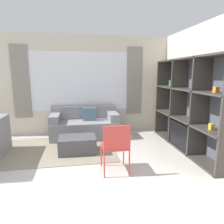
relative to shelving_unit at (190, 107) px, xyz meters
name	(u,v)px	position (x,y,z in m)	size (l,w,h in m)	color
ground_plane	(87,201)	(-2.32, -1.54, -0.96)	(16.00, 16.00, 0.00)	beige
wall_back	(80,85)	(-2.32, 1.72, 0.40)	(6.18, 0.11, 2.70)	beige
wall_right	(198,88)	(0.21, 0.07, 0.39)	(0.07, 4.43, 2.70)	beige
area_rug	(48,150)	(-3.09, 0.38, -0.95)	(2.91, 1.69, 0.01)	gray
shelving_unit	(190,107)	(0.00, 0.00, 0.00)	(0.43, 2.60, 2.00)	#515660
couch_main	(85,125)	(-2.24, 1.26, -0.65)	(1.74, 0.83, 0.79)	gray
ottoman	(77,145)	(-2.43, 0.18, -0.78)	(0.77, 0.55, 0.35)	#47474C
folding_chair	(116,144)	(-1.80, -0.84, -0.44)	(0.44, 0.46, 0.86)	#CC3D38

